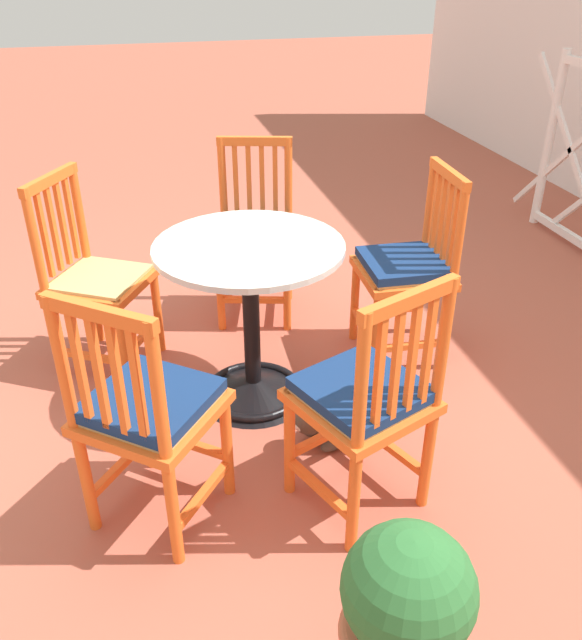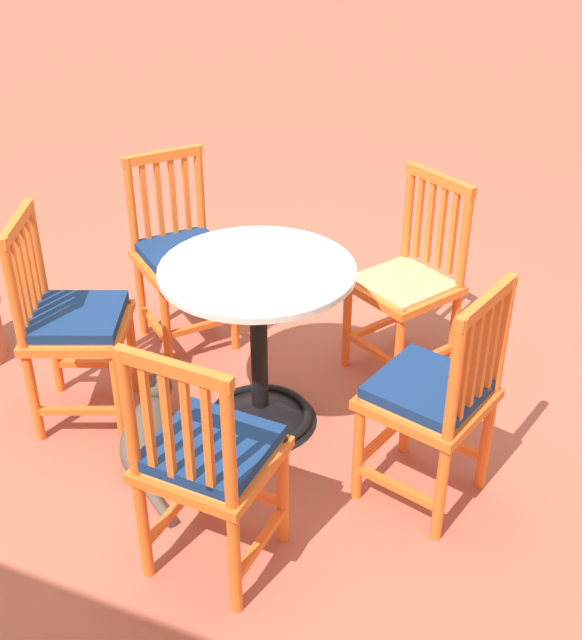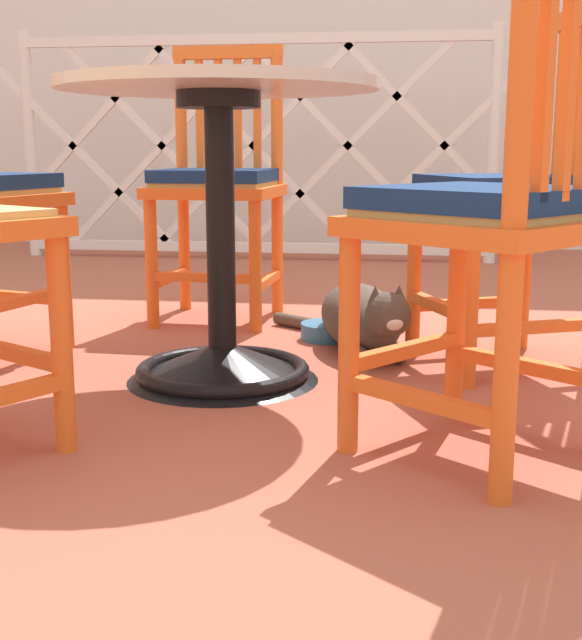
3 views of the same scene
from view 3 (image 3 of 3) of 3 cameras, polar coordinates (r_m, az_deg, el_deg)
ground_plane at (r=1.97m, az=-1.52°, el=-5.45°), size 24.00×24.00×0.00m
building_wall_backdrop at (r=5.21m, az=4.55°, el=20.55°), size 10.00×0.20×2.80m
lattice_fence_panel at (r=4.47m, az=-2.53°, el=11.58°), size 2.99×0.06×1.17m
cafe_table at (r=2.10m, az=-4.69°, el=3.51°), size 0.76×0.76×0.73m
orange_chair_facing_out at (r=2.87m, az=-4.92°, el=8.89°), size 0.42×0.42×0.91m
orange_chair_tucked_in at (r=1.58m, az=13.36°, el=6.59°), size 0.56×0.56×0.91m
orange_chair_near_fence at (r=2.29m, az=14.53°, el=7.94°), size 0.52×0.52×0.91m
tabby_cat at (r=2.42m, az=4.86°, el=0.00°), size 0.47×0.64×0.23m
pet_water_bowl at (r=2.59m, az=2.53°, el=-0.75°), size 0.17×0.17×0.05m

